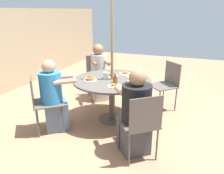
# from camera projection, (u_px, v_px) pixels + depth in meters

# --- Properties ---
(ground_plane) EXTENTS (12.00, 12.00, 0.00)m
(ground_plane) POSITION_uv_depth(u_px,v_px,m) (112.00, 119.00, 3.90)
(ground_plane) COLOR #9E7051
(patio_table) EXTENTS (1.31, 1.31, 0.74)m
(patio_table) POSITION_uv_depth(u_px,v_px,m) (112.00, 85.00, 3.68)
(patio_table) COLOR #4C4742
(patio_table) RESTS_ON ground
(umbrella_pole) EXTENTS (0.05, 0.05, 2.11)m
(umbrella_pole) POSITION_uv_depth(u_px,v_px,m) (112.00, 61.00, 3.55)
(umbrella_pole) COLOR #846B4C
(umbrella_pole) RESTS_ON ground
(patio_chair_north) EXTENTS (0.63, 0.63, 0.91)m
(patio_chair_north) POSITION_uv_depth(u_px,v_px,m) (42.00, 100.00, 3.36)
(patio_chair_north) COLOR #514C47
(patio_chair_north) RESTS_ON ground
(diner_north) EXTENTS (0.57, 0.59, 1.15)m
(diner_north) POSITION_uv_depth(u_px,v_px,m) (54.00, 99.00, 3.42)
(diner_north) COLOR slate
(diner_north) RESTS_ON ground
(patio_chair_east) EXTENTS (0.63, 0.63, 0.91)m
(patio_chair_east) POSITION_uv_depth(u_px,v_px,m) (141.00, 122.00, 2.69)
(patio_chair_east) COLOR #514C47
(patio_chair_east) RESTS_ON ground
(diner_east) EXTENTS (0.60, 0.58, 1.18)m
(diner_east) POSITION_uv_depth(u_px,v_px,m) (135.00, 116.00, 2.85)
(diner_east) COLOR #3D3D42
(diner_east) RESTS_ON ground
(patio_chair_south) EXTENTS (0.63, 0.63, 0.91)m
(patio_chair_south) POSITION_uv_depth(u_px,v_px,m) (166.00, 82.00, 4.17)
(patio_chair_south) COLOR #514C47
(patio_chair_south) RESTS_ON ground
(patio_chair_west) EXTENTS (0.63, 0.63, 0.91)m
(patio_chair_west) POSITION_uv_depth(u_px,v_px,m) (97.00, 73.00, 4.76)
(patio_chair_west) COLOR #514C47
(patio_chair_west) RESTS_ON ground
(diner_west) EXTENTS (0.56, 0.53, 1.19)m
(diner_west) POSITION_uv_depth(u_px,v_px,m) (99.00, 74.00, 4.59)
(diner_west) COLOR beige
(diner_west) RESTS_ON ground
(pancake_plate_a) EXTENTS (0.21, 0.21, 0.07)m
(pancake_plate_a) POSITION_uv_depth(u_px,v_px,m) (112.00, 75.00, 3.81)
(pancake_plate_a) COLOR silver
(pancake_plate_a) RESTS_ON patio_table
(pancake_plate_b) EXTENTS (0.21, 0.21, 0.07)m
(pancake_plate_b) POSITION_uv_depth(u_px,v_px,m) (90.00, 79.00, 3.58)
(pancake_plate_b) COLOR silver
(pancake_plate_b) RESTS_ON patio_table
(pancake_plate_c) EXTENTS (0.21, 0.21, 0.04)m
(pancake_plate_c) POSITION_uv_depth(u_px,v_px,m) (114.00, 86.00, 3.31)
(pancake_plate_c) COLOR silver
(pancake_plate_c) RESTS_ON patio_table
(pancake_plate_d) EXTENTS (0.21, 0.21, 0.05)m
(pancake_plate_d) POSITION_uv_depth(u_px,v_px,m) (125.00, 73.00, 3.93)
(pancake_plate_d) COLOR silver
(pancake_plate_d) RESTS_ON patio_table
(pancake_plate_e) EXTENTS (0.21, 0.21, 0.05)m
(pancake_plate_e) POSITION_uv_depth(u_px,v_px,m) (133.00, 77.00, 3.72)
(pancake_plate_e) COLOR silver
(pancake_plate_e) RESTS_ON patio_table
(syrup_bottle) EXTENTS (0.09, 0.07, 0.16)m
(syrup_bottle) POSITION_uv_depth(u_px,v_px,m) (115.00, 79.00, 3.44)
(syrup_bottle) COLOR brown
(syrup_bottle) RESTS_ON patio_table
(coffee_cup) EXTENTS (0.09, 0.09, 0.10)m
(coffee_cup) POSITION_uv_depth(u_px,v_px,m) (130.00, 84.00, 3.24)
(coffee_cup) COLOR beige
(coffee_cup) RESTS_ON patio_table
(drinking_glass_a) EXTENTS (0.08, 0.08, 0.11)m
(drinking_glass_a) POSITION_uv_depth(u_px,v_px,m) (105.00, 76.00, 3.67)
(drinking_glass_a) COLOR silver
(drinking_glass_a) RESTS_ON patio_table
(drinking_glass_b) EXTENTS (0.08, 0.08, 0.11)m
(drinking_glass_b) POSITION_uv_depth(u_px,v_px,m) (143.00, 75.00, 3.72)
(drinking_glass_b) COLOR silver
(drinking_glass_b) RESTS_ON patio_table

